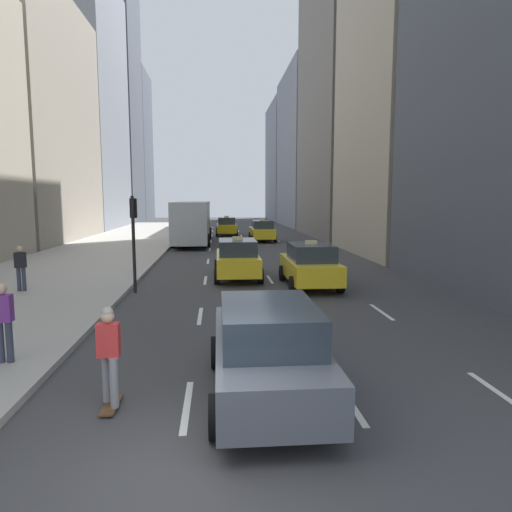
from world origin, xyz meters
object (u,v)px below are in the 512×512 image
object	(u,v)px
taxi_lead	(226,226)
city_bus	(192,220)
skateboarder	(109,353)
taxi_second	(310,265)
taxi_fourth	(237,259)
pedestrian_mid_block	(21,266)
sedan_black_near	(267,349)
pedestrian_near_curb	(3,319)
traffic_light_pole	(134,228)
taxi_third	(262,231)

from	to	relation	value
taxi_lead	city_bus	xyz separation A→B (m)	(-2.81, -7.34, 0.91)
taxi_lead	skateboarder	xyz separation A→B (m)	(-2.67, -36.00, 0.08)
taxi_second	taxi_fourth	world-z (taller)	same
taxi_fourth	taxi_second	bearing A→B (deg)	-37.04
pedestrian_mid_block	taxi_second	bearing A→B (deg)	3.72
sedan_black_near	taxi_second	bearing A→B (deg)	74.39
taxi_second	pedestrian_near_curb	world-z (taller)	taxi_second
taxi_fourth	skateboarder	distance (m)	12.64
taxi_fourth	pedestrian_near_curb	xyz separation A→B (m)	(-5.22, -10.38, 0.19)
city_bus	traffic_light_pole	bearing A→B (deg)	-93.44
pedestrian_near_curb	pedestrian_mid_block	world-z (taller)	same
taxi_fourth	sedan_black_near	distance (m)	12.14
taxi_second	pedestrian_near_curb	bearing A→B (deg)	-134.15
taxi_fourth	sedan_black_near	bearing A→B (deg)	-90.00
sedan_black_near	traffic_light_pole	bearing A→B (deg)	112.59
taxi_third	taxi_second	bearing A→B (deg)	-90.00
taxi_third	traffic_light_pole	xyz separation A→B (m)	(-6.75, -19.96, 1.53)
taxi_lead	pedestrian_mid_block	distance (m)	27.64
taxi_third	taxi_fourth	distance (m)	17.54
taxi_lead	traffic_light_pole	xyz separation A→B (m)	(-3.95, -26.29, 1.53)
taxi_lead	taxi_third	bearing A→B (deg)	-66.14
taxi_third	pedestrian_near_curb	xyz separation A→B (m)	(-8.02, -27.69, 0.19)
pedestrian_near_curb	traffic_light_pole	size ratio (longest dim) A/B	0.46
taxi_third	city_bus	bearing A→B (deg)	-169.82
pedestrian_mid_block	sedan_black_near	bearing A→B (deg)	-49.39
sedan_black_near	taxi_third	bearing A→B (deg)	84.57
taxi_fourth	taxi_lead	bearing A→B (deg)	90.00
city_bus	traffic_light_pole	distance (m)	18.99
taxi_second	traffic_light_pole	bearing A→B (deg)	-175.51
taxi_lead	skateboarder	distance (m)	36.09
pedestrian_near_curb	pedestrian_mid_block	bearing A→B (deg)	110.11
taxi_lead	traffic_light_pole	size ratio (longest dim) A/B	1.22
taxi_third	sedan_black_near	bearing A→B (deg)	-95.43
sedan_black_near	taxi_lead	bearing A→B (deg)	90.00
pedestrian_mid_block	pedestrian_near_curb	bearing A→B (deg)	-69.89
traffic_light_pole	skateboarder	bearing A→B (deg)	-82.48
pedestrian_near_curb	pedestrian_mid_block	size ratio (longest dim) A/B	1.00
taxi_third	pedestrian_near_curb	bearing A→B (deg)	-106.16
taxi_lead	taxi_second	world-z (taller)	same
taxi_lead	taxi_second	distance (m)	25.91
city_bus	taxi_fourth	bearing A→B (deg)	-80.22
taxi_third	pedestrian_mid_block	xyz separation A→B (m)	(-10.79, -20.13, 0.19)
taxi_fourth	skateboarder	size ratio (longest dim) A/B	2.52
taxi_third	pedestrian_near_curb	size ratio (longest dim) A/B	2.67
skateboarder	taxi_third	bearing A→B (deg)	79.56
sedan_black_near	skateboarder	bearing A→B (deg)	-175.38
taxi_fourth	taxi_third	bearing A→B (deg)	80.81
city_bus	taxi_second	bearing A→B (deg)	-73.05
taxi_fourth	city_bus	size ratio (longest dim) A/B	0.38
taxi_third	taxi_lead	bearing A→B (deg)	113.86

